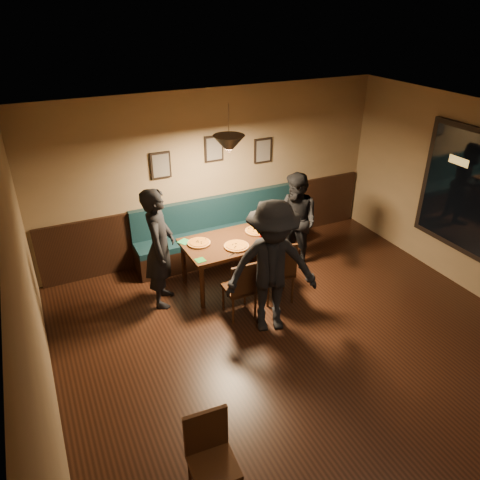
{
  "coord_description": "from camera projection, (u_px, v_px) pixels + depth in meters",
  "views": [
    {
      "loc": [
        -2.76,
        -3.3,
        4.04
      ],
      "look_at": [
        -0.25,
        1.97,
        0.95
      ],
      "focal_mm": 34.66,
      "sensor_mm": 36.0,
      "label": 1
    }
  ],
  "objects": [
    {
      "name": "floor",
      "position": [
        329.0,
        375.0,
        5.57
      ],
      "size": [
        7.0,
        7.0,
        0.0
      ],
      "primitive_type": "plane",
      "color": "black",
      "rests_on": "ground"
    },
    {
      "name": "diner_right",
      "position": [
        296.0,
        221.0,
        7.51
      ],
      "size": [
        0.75,
        0.89,
        1.6
      ],
      "primitive_type": "imported",
      "rotation": [
        0.0,
        0.0,
        -1.36
      ],
      "color": "black",
      "rests_on": "floor"
    },
    {
      "name": "tabasco_bottle",
      "position": [
        261.0,
        234.0,
        7.07
      ],
      "size": [
        0.03,
        0.03,
        0.12
      ],
      "primitive_type": "cylinder",
      "rotation": [
        0.0,
        0.0,
        0.14
      ],
      "color": "#A50905",
      "rests_on": "dining_table"
    },
    {
      "name": "diner_front",
      "position": [
        272.0,
        268.0,
        5.96
      ],
      "size": [
        1.35,
        1.0,
        1.87
      ],
      "primitive_type": "imported",
      "rotation": [
        0.0,
        0.0,
        -0.28
      ],
      "color": "black",
      "rests_on": "floor"
    },
    {
      "name": "cafe_chair_far",
      "position": [
        213.0,
        465.0,
        4.0
      ],
      "size": [
        0.42,
        0.42,
        0.91
      ],
      "primitive_type": null,
      "rotation": [
        0.0,
        0.0,
        3.08
      ],
      "color": "black",
      "rests_on": "floor"
    },
    {
      "name": "pizza_c",
      "position": [
        256.0,
        231.0,
        7.25
      ],
      "size": [
        0.39,
        0.39,
        0.04
      ],
      "primitive_type": "cylinder",
      "rotation": [
        0.0,
        0.0,
        -0.1
      ],
      "color": "#C77725",
      "rests_on": "dining_table"
    },
    {
      "name": "napkin_b",
      "position": [
        200.0,
        260.0,
        6.48
      ],
      "size": [
        0.15,
        0.15,
        0.01
      ],
      "primitive_type": "cube",
      "rotation": [
        0.0,
        0.0,
        0.1
      ],
      "color": "#1B6821",
      "rests_on": "dining_table"
    },
    {
      "name": "cutlery_set",
      "position": [
        238.0,
        253.0,
        6.67
      ],
      "size": [
        0.2,
        0.08,
        0.0
      ],
      "primitive_type": "cube",
      "rotation": [
        0.0,
        0.0,
        1.89
      ],
      "color": "silver",
      "rests_on": "dining_table"
    },
    {
      "name": "booth_bench",
      "position": [
        222.0,
        230.0,
        7.89
      ],
      "size": [
        3.0,
        0.6,
        1.0
      ],
      "primitive_type": null,
      "color": "#0F232D",
      "rests_on": "ground"
    },
    {
      "name": "napkin_a",
      "position": [
        184.0,
        242.0,
        6.96
      ],
      "size": [
        0.22,
        0.22,
        0.01
      ],
      "primitive_type": "cube",
      "rotation": [
        0.0,
        0.0,
        0.5
      ],
      "color": "#217E42",
      "rests_on": "dining_table"
    },
    {
      "name": "picture_left",
      "position": [
        161.0,
        165.0,
        7.2
      ],
      "size": [
        0.32,
        0.04,
        0.42
      ],
      "primitive_type": "cube",
      "color": "black",
      "rests_on": "wall_back"
    },
    {
      "name": "chair_near_right",
      "position": [
        277.0,
        269.0,
        6.76
      ],
      "size": [
        0.51,
        0.51,
        1.0
      ],
      "primitive_type": null,
      "rotation": [
        0.0,
        0.0,
        -0.18
      ],
      "color": "#311A0D",
      "rests_on": "floor"
    },
    {
      "name": "chair_near_left",
      "position": [
        239.0,
        287.0,
        6.44
      ],
      "size": [
        0.4,
        0.4,
        0.9
      ],
      "primitive_type": null,
      "rotation": [
        0.0,
        0.0,
        -0.0
      ],
      "color": "#32170E",
      "rests_on": "floor"
    },
    {
      "name": "wall_back",
      "position": [
        214.0,
        174.0,
        7.71
      ],
      "size": [
        6.0,
        0.0,
        6.0
      ],
      "primitive_type": "plane",
      "rotation": [
        1.57,
        0.0,
        0.0
      ],
      "color": "#8C704F",
      "rests_on": "ground"
    },
    {
      "name": "pizza_b",
      "position": [
        237.0,
        246.0,
        6.81
      ],
      "size": [
        0.47,
        0.47,
        0.04
      ],
      "primitive_type": "cylinder",
      "rotation": [
        0.0,
        0.0,
        0.32
      ],
      "color": "#CA6D26",
      "rests_on": "dining_table"
    },
    {
      "name": "ceiling",
      "position": [
        356.0,
        148.0,
        4.26
      ],
      "size": [
        7.0,
        7.0,
        0.0
      ],
      "primitive_type": "plane",
      "rotation": [
        3.14,
        0.0,
        0.0
      ],
      "color": "silver",
      "rests_on": "ground"
    },
    {
      "name": "picture_right",
      "position": [
        263.0,
        150.0,
        7.88
      ],
      "size": [
        0.32,
        0.04,
        0.42
      ],
      "primitive_type": "cube",
      "color": "black",
      "rests_on": "wall_back"
    },
    {
      "name": "pendant_lamp",
      "position": [
        229.0,
        145.0,
        6.27
      ],
      "size": [
        0.44,
        0.44,
        0.25
      ],
      "primitive_type": "cone",
      "rotation": [
        3.14,
        0.0,
        0.0
      ],
      "color": "black",
      "rests_on": "ceiling"
    },
    {
      "name": "pizza_a",
      "position": [
        199.0,
        243.0,
        6.89
      ],
      "size": [
        0.41,
        0.41,
        0.04
      ],
      "primitive_type": "cylinder",
      "rotation": [
        0.0,
        0.0,
        0.2
      ],
      "color": "#BF7E24",
      "rests_on": "dining_table"
    },
    {
      "name": "diner_left",
      "position": [
        160.0,
        248.0,
        6.5
      ],
      "size": [
        0.66,
        0.77,
        1.79
      ],
      "primitive_type": "imported",
      "rotation": [
        0.0,
        0.0,
        1.15
      ],
      "color": "black",
      "rests_on": "floor"
    },
    {
      "name": "dining_table",
      "position": [
        230.0,
        263.0,
        7.15
      ],
      "size": [
        1.43,
        0.94,
        0.76
      ],
      "primitive_type": "cube",
      "rotation": [
        0.0,
        0.0,
        0.02
      ],
      "color": "black",
      "rests_on": "floor"
    },
    {
      "name": "wall_left",
      "position": [
        40.0,
        361.0,
        3.77
      ],
      "size": [
        0.0,
        7.0,
        7.0
      ],
      "primitive_type": "plane",
      "rotation": [
        1.57,
        0.0,
        1.57
      ],
      "color": "#8C704F",
      "rests_on": "ground"
    },
    {
      "name": "wainscot",
      "position": [
        216.0,
        224.0,
        8.1
      ],
      "size": [
        5.88,
        0.06,
        1.0
      ],
      "primitive_type": "cube",
      "color": "black",
      "rests_on": "ground"
    },
    {
      "name": "soda_glass",
      "position": [
        271.0,
        238.0,
        6.94
      ],
      "size": [
        0.08,
        0.08,
        0.14
      ],
      "primitive_type": "cylinder",
      "rotation": [
        0.0,
        0.0,
        0.28
      ],
      "color": "black",
      "rests_on": "dining_table"
    },
    {
      "name": "picture_center",
      "position": [
        214.0,
        149.0,
        7.47
      ],
      "size": [
        0.32,
        0.04,
        0.42
      ],
      "primitive_type": "cube",
      "color": "black",
      "rests_on": "wall_back"
    }
  ]
}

